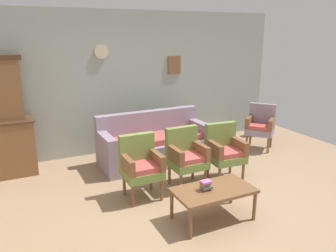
{
  "coord_description": "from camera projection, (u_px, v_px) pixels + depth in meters",
  "views": [
    {
      "loc": [
        -2.19,
        -3.52,
        2.28
      ],
      "look_at": [
        0.02,
        1.06,
        0.85
      ],
      "focal_mm": 35.42,
      "sensor_mm": 36.0,
      "label": 1
    }
  ],
  "objects": [
    {
      "name": "wingback_chair_by_fireplace",
      "position": [
        261.0,
        125.0,
        6.67
      ],
      "size": [
        0.71,
        0.71,
        0.9
      ],
      "color": "gray",
      "rests_on": "ground"
    },
    {
      "name": "ground_plane",
      "position": [
        200.0,
        204.0,
        4.58
      ],
      "size": [
        7.68,
        7.68,
        0.0
      ],
      "primitive_type": "plane",
      "color": "#997A5B"
    },
    {
      "name": "floral_couch",
      "position": [
        155.0,
        145.0,
        6.0
      ],
      "size": [
        2.01,
        0.85,
        0.9
      ],
      "color": "gray",
      "rests_on": "ground"
    },
    {
      "name": "coffee_table",
      "position": [
        213.0,
        192.0,
        4.11
      ],
      "size": [
        1.0,
        0.56,
        0.42
      ],
      "color": "brown",
      "rests_on": "ground"
    },
    {
      "name": "floor_vase_by_wall",
      "position": [
        259.0,
        122.0,
        7.56
      ],
      "size": [
        0.18,
        0.18,
        0.62
      ],
      "primitive_type": "cylinder",
      "color": "#694F5F",
      "rests_on": "ground"
    },
    {
      "name": "wall_back_with_decor",
      "position": [
        132.0,
        82.0,
        6.5
      ],
      "size": [
        6.4,
        0.09,
        2.7
      ],
      "color": "#939E99",
      "rests_on": "ground"
    },
    {
      "name": "armchair_near_couch_end",
      "position": [
        225.0,
        149.0,
        5.25
      ],
      "size": [
        0.56,
        0.53,
        0.9
      ],
      "color": "olive",
      "rests_on": "ground"
    },
    {
      "name": "book_stack_on_table",
      "position": [
        206.0,
        185.0,
        4.06
      ],
      "size": [
        0.14,
        0.11,
        0.12
      ],
      "color": "slate",
      "rests_on": "coffee_table"
    },
    {
      "name": "armchair_near_cabinet",
      "position": [
        141.0,
        164.0,
        4.67
      ],
      "size": [
        0.52,
        0.49,
        0.9
      ],
      "color": "olive",
      "rests_on": "ground"
    },
    {
      "name": "armchair_row_middle",
      "position": [
        186.0,
        155.0,
        5.02
      ],
      "size": [
        0.52,
        0.49,
        0.9
      ],
      "color": "olive",
      "rests_on": "ground"
    }
  ]
}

